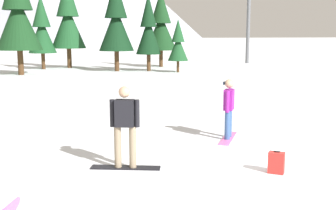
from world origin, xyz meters
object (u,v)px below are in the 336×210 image
object	(u,v)px
pine_tree_tall	(116,20)
ski_lift_tower	(249,4)
pine_tree_leaning	(148,29)
snowboarder_foreground	(125,125)
pine_tree_short	(42,29)
pine_tree_twin	(161,25)
snowboarder_midground	(229,108)
pine_tree_broad	(18,13)
pine_tree_young	(68,19)
backpack_red	(276,163)
pine_tree_slender	(178,43)

from	to	relation	value
pine_tree_tall	ski_lift_tower	bearing A→B (deg)	16.20
pine_tree_tall	pine_tree_leaning	size ratio (longest dim) A/B	1.20
pine_tree_tall	snowboarder_foreground	bearing A→B (deg)	-104.52
pine_tree_short	pine_tree_twin	size ratio (longest dim) A/B	0.90
snowboarder_midground	ski_lift_tower	world-z (taller)	ski_lift_tower
snowboarder_midground	pine_tree_twin	distance (m)	26.72
pine_tree_short	pine_tree_leaning	size ratio (longest dim) A/B	1.01
pine_tree_broad	pine_tree_young	distance (m)	6.76
backpack_red	pine_tree_young	bearing A→B (deg)	89.23
snowboarder_midground	pine_tree_twin	bearing A→B (deg)	73.10
snowboarder_foreground	pine_tree_tall	xyz separation A→B (m)	(6.18, 23.88, 3.01)
pine_tree_twin	pine_tree_young	distance (m)	8.06
snowboarder_foreground	pine_tree_broad	size ratio (longest dim) A/B	0.22
pine_tree_slender	pine_tree_young	bearing A→B (deg)	133.16
pine_tree_tall	pine_tree_young	size ratio (longest dim) A/B	0.94
ski_lift_tower	pine_tree_leaning	bearing A→B (deg)	-157.39
backpack_red	ski_lift_tower	size ratio (longest dim) A/B	0.05
pine_tree_slender	backpack_red	bearing A→B (deg)	-108.27
backpack_red	pine_tree_short	xyz separation A→B (m)	(-1.83, 29.58, 3.11)
snowboarder_foreground	pine_tree_young	bearing A→B (deg)	83.60
backpack_red	ski_lift_tower	xyz separation A→B (m)	(18.12, 29.62, 5.66)
snowboarder_midground	pine_tree_short	world-z (taller)	pine_tree_short
snowboarder_foreground	pine_tree_leaning	world-z (taller)	pine_tree_leaning
pine_tree_short	pine_tree_young	size ratio (longest dim) A/B	0.79
backpack_red	pine_tree_slender	world-z (taller)	pine_tree_slender
pine_tree_leaning	pine_tree_tall	bearing A→B (deg)	159.73
pine_tree_tall	pine_tree_short	world-z (taller)	pine_tree_tall
snowboarder_midground	pine_tree_broad	distance (m)	22.63
pine_tree_young	pine_tree_leaning	distance (m)	7.81
pine_tree_young	pine_tree_broad	bearing A→B (deg)	-128.85
pine_tree_broad	pine_tree_slender	world-z (taller)	pine_tree_broad
pine_tree_short	pine_tree_twin	xyz separation A→B (m)	(10.09, -1.25, 0.37)
pine_tree_broad	pine_tree_leaning	distance (m)	9.64
pine_tree_broad	pine_tree_leaning	bearing A→B (deg)	-2.20
pine_tree_broad	snowboarder_midground	bearing A→B (deg)	-78.75
snowboarder_midground	pine_tree_tall	distance (m)	22.83
pine_tree_tall	pine_tree_leaning	xyz separation A→B (m)	(2.36, -0.87, -0.65)
pine_tree_leaning	ski_lift_tower	xyz separation A→B (m)	(12.38, 5.16, 2.58)
pine_tree_short	backpack_red	bearing A→B (deg)	-86.46
backpack_red	pine_tree_twin	xyz separation A→B (m)	(8.26, 28.33, 3.48)
backpack_red	pine_tree_broad	bearing A→B (deg)	98.76
backpack_red	pine_tree_short	size ratio (longest dim) A/B	0.08
snowboarder_midground	pine_tree_broad	world-z (taller)	pine_tree_broad
pine_tree_twin	pine_tree_young	size ratio (longest dim) A/B	0.88
pine_tree_tall	pine_tree_twin	distance (m)	5.73
snowboarder_midground	pine_tree_young	size ratio (longest dim) A/B	0.21
snowboarder_foreground	pine_tree_leaning	size ratio (longest dim) A/B	0.29
backpack_red	pine_tree_tall	distance (m)	25.84
pine_tree_tall	pine_tree_young	bearing A→B (deg)	122.01
pine_tree_broad	pine_tree_slender	size ratio (longest dim) A/B	1.99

